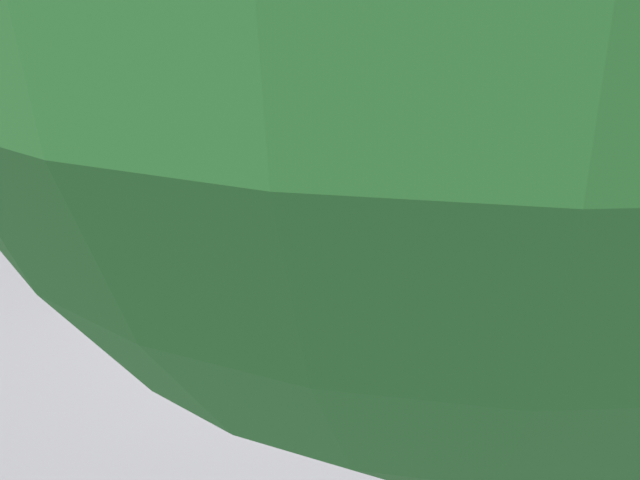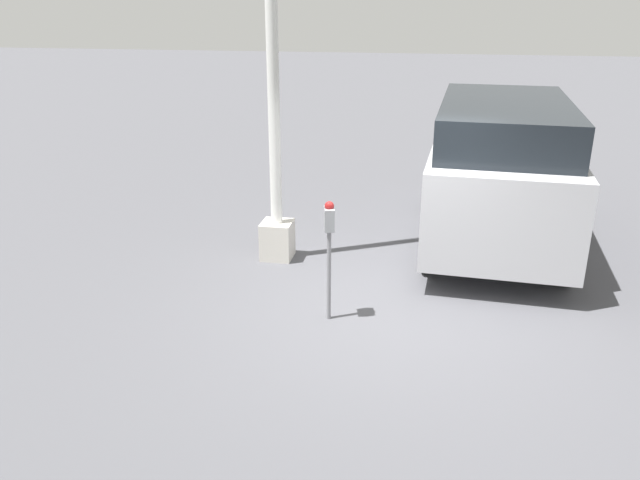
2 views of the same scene
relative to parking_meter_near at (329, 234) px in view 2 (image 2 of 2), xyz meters
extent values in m
plane|color=#4C4C51|center=(0.18, -0.62, -1.08)|extent=(80.00, 80.00, 0.00)
cylinder|color=gray|center=(0.00, 0.00, -0.52)|extent=(0.05, 0.05, 1.12)
cube|color=gray|center=(0.00, 0.00, 0.18)|extent=(0.22, 0.15, 0.26)
sphere|color=maroon|center=(0.00, 0.00, 0.33)|extent=(0.11, 0.11, 0.11)
cube|color=beige|center=(1.72, 1.06, -0.80)|extent=(0.44, 0.44, 0.55)
cube|color=#B2B2B7|center=(3.07, -2.10, -0.11)|extent=(4.77, 2.22, 1.27)
cube|color=black|center=(2.95, -2.09, 0.82)|extent=(3.83, 2.01, 0.58)
cube|color=orange|center=(5.38, -1.58, -0.59)|extent=(0.09, 0.12, 0.20)
cylinder|color=black|center=(4.56, -1.31, -0.74)|extent=(0.68, 0.27, 0.67)
cylinder|color=black|center=(4.47, -3.04, -0.74)|extent=(0.68, 0.27, 0.67)
cylinder|color=black|center=(1.67, -1.16, -0.74)|extent=(0.68, 0.27, 0.67)
cylinder|color=black|center=(1.58, -2.89, -0.74)|extent=(0.68, 0.27, 0.67)
camera|label=1|loc=(-7.48, 3.10, 2.96)|focal=45.00mm
camera|label=2|loc=(-6.51, -1.11, 2.47)|focal=35.00mm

